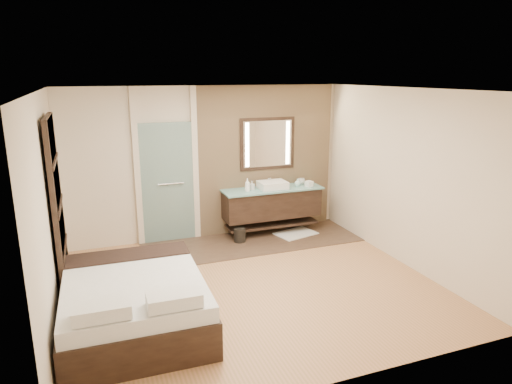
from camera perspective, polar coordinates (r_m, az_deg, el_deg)
name	(u,v)px	position (r m, az deg, el deg)	size (l,w,h in m)	color
floor	(252,285)	(6.57, -0.54, -11.58)	(5.00, 5.00, 0.00)	#9C7041
tile_strip	(253,242)	(8.13, -0.44, -6.22)	(3.80, 1.30, 0.01)	#3B2920
stone_wall	(266,159)	(8.49, 1.30, 4.11)	(2.60, 0.08, 2.70)	tan
vanity	(272,203)	(8.41, 2.01, -1.40)	(1.85, 0.55, 0.88)	black
mirror_unit	(267,144)	(8.39, 1.45, 6.06)	(1.06, 0.04, 0.96)	black
frosted_door	(167,178)	(8.04, -11.03, 1.73)	(1.10, 0.12, 2.70)	#A5D1C9
shoji_partition	(58,209)	(6.38, -23.50, -1.98)	(0.06, 1.20, 2.40)	black
bed	(135,303)	(5.63, -14.93, -13.21)	(1.63, 2.02, 0.76)	black
bath_mat	(296,233)	(8.53, 4.97, -5.19)	(0.72, 0.50, 0.02)	silver
waste_bin	(240,235)	(8.08, -2.05, -5.43)	(0.21, 0.21, 0.26)	black
tissue_box	(309,184)	(8.50, 6.65, 1.02)	(0.12, 0.12, 0.10)	silver
soap_bottle_a	(247,185)	(8.07, -1.08, 0.88)	(0.09, 0.09, 0.23)	white
soap_bottle_b	(252,185)	(8.20, -0.51, 0.84)	(0.07, 0.07, 0.16)	#B2B2B2
soap_bottle_c	(297,182)	(8.50, 5.21, 1.21)	(0.11, 0.11, 0.14)	silver
cup	(301,181)	(8.70, 5.68, 1.36)	(0.13, 0.13, 0.10)	silver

